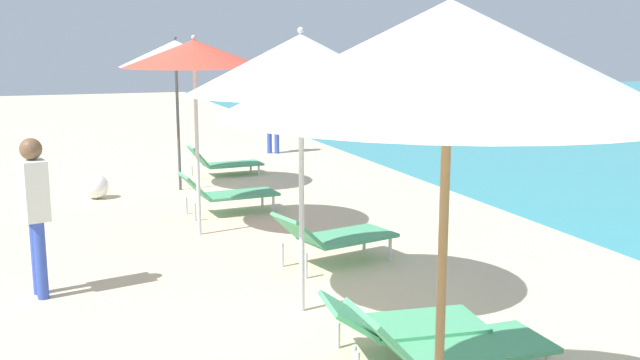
{
  "coord_description": "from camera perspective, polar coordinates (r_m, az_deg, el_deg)",
  "views": [
    {
      "loc": [
        -1.84,
        3.3,
        2.48
      ],
      "look_at": [
        0.15,
        8.7,
        1.39
      ],
      "focal_mm": 41.15,
      "sensor_mm": 36.0,
      "label": 1
    }
  ],
  "objects": [
    {
      "name": "umbrella_third",
      "position": [
        3.68,
        10.0,
        9.35
      ],
      "size": [
        2.27,
        2.27,
        2.75
      ],
      "color": "olive",
      "rests_on": "ground"
    },
    {
      "name": "lounger_third_shoreside",
      "position": [
        5.66,
        9.87,
        -12.43
      ],
      "size": [
        1.54,
        0.61,
        0.62
      ],
      "rotation": [
        0.0,
        0.0,
        -0.0
      ],
      "color": "#4CA572",
      "rests_on": "ground"
    },
    {
      "name": "umbrella_fourth",
      "position": [
        6.52,
        -1.49,
        8.98
      ],
      "size": [
        2.05,
        2.05,
        2.61
      ],
      "color": "silver",
      "rests_on": "ground"
    },
    {
      "name": "lounger_fourth_shoreside",
      "position": [
        8.25,
        1.06,
        -4.32
      ],
      "size": [
        1.47,
        0.9,
        0.64
      ],
      "rotation": [
        0.0,
        0.0,
        0.23
      ],
      "color": "#4CA572",
      "rests_on": "ground"
    },
    {
      "name": "lounger_fourth_inland",
      "position": [
        6.0,
        6.35,
        -10.92
      ],
      "size": [
        1.34,
        0.72,
        0.5
      ],
      "rotation": [
        0.0,
        0.0,
        -0.11
      ],
      "color": "#4CA572",
      "rests_on": "ground"
    },
    {
      "name": "umbrella_fifth",
      "position": [
        9.41,
        -9.76,
        9.62
      ],
      "size": [
        1.81,
        1.81,
        2.56
      ],
      "color": "silver",
      "rests_on": "ground"
    },
    {
      "name": "lounger_fifth_shoreside",
      "position": [
        10.75,
        -7.27,
        -0.96
      ],
      "size": [
        1.44,
        0.68,
        0.64
      ],
      "rotation": [
        0.0,
        0.0,
        0.09
      ],
      "color": "#4CA572",
      "rests_on": "ground"
    },
    {
      "name": "umbrella_farthest",
      "position": [
        12.43,
        -11.17,
        9.62
      ],
      "size": [
        1.84,
        1.84,
        2.56
      ],
      "color": "#4C4C51",
      "rests_on": "ground"
    },
    {
      "name": "lounger_farthest_shoreside",
      "position": [
        13.85,
        -7.55,
        1.39
      ],
      "size": [
        1.39,
        0.66,
        0.59
      ],
      "rotation": [
        0.0,
        0.0,
        0.08
      ],
      "color": "#4CA572",
      "rests_on": "ground"
    },
    {
      "name": "person_walking_near",
      "position": [
        16.43,
        -3.69,
        5.46
      ],
      "size": [
        0.42,
        0.37,
        1.61
      ],
      "rotation": [
        0.0,
        0.0,
        4.22
      ],
      "color": "#334CB2",
      "rests_on": "ground"
    },
    {
      "name": "person_walking_mid",
      "position": [
        7.6,
        -21.31,
        -1.63
      ],
      "size": [
        0.29,
        0.4,
        1.58
      ],
      "rotation": [
        0.0,
        0.0,
        0.22
      ],
      "color": "#334CB2",
      "rests_on": "ground"
    },
    {
      "name": "beach_ball",
      "position": [
        12.26,
        -17.01,
        -0.49
      ],
      "size": [
        0.39,
        0.39,
        0.39
      ],
      "primitive_type": "sphere",
      "color": "white",
      "rests_on": "ground"
    }
  ]
}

